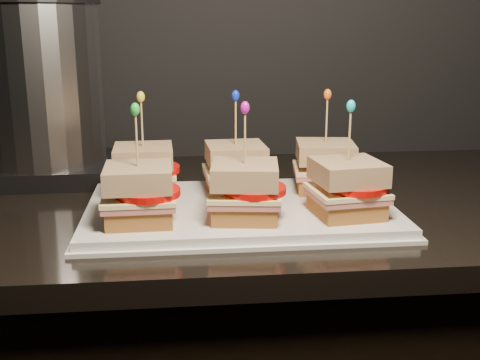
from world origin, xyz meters
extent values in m
cube|color=black|center=(0.77, 1.69, 0.89)|extent=(2.42, 0.63, 0.03)
cube|color=white|center=(0.44, 1.59, 0.92)|extent=(0.44, 0.28, 0.02)
cube|color=white|center=(0.44, 1.59, 0.91)|extent=(0.46, 0.29, 0.01)
cube|color=#653113|center=(0.30, 1.66, 0.94)|extent=(0.09, 0.09, 0.02)
cube|color=#B45D55|center=(0.30, 1.66, 0.96)|extent=(0.10, 0.09, 0.01)
cube|color=#FFE7A0|center=(0.30, 1.66, 0.96)|extent=(0.10, 0.10, 0.01)
cylinder|color=red|center=(0.32, 1.65, 0.97)|extent=(0.09, 0.09, 0.01)
cube|color=#65300D|center=(0.30, 1.66, 0.99)|extent=(0.09, 0.09, 0.03)
cylinder|color=tan|center=(0.30, 1.66, 1.04)|extent=(0.00, 0.00, 0.09)
ellipsoid|color=yellow|center=(0.30, 1.66, 1.08)|extent=(0.01, 0.01, 0.02)
cube|color=#653113|center=(0.44, 1.66, 0.94)|extent=(0.09, 0.09, 0.02)
cube|color=#B45D55|center=(0.44, 1.66, 0.96)|extent=(0.10, 0.10, 0.01)
cube|color=#FFE7A0|center=(0.44, 1.66, 0.96)|extent=(0.10, 0.10, 0.01)
cylinder|color=red|center=(0.46, 1.65, 0.97)|extent=(0.09, 0.09, 0.01)
cube|color=#65300D|center=(0.44, 1.66, 0.99)|extent=(0.09, 0.09, 0.03)
cylinder|color=tan|center=(0.44, 1.66, 1.04)|extent=(0.00, 0.00, 0.09)
ellipsoid|color=#0F28CD|center=(0.44, 1.66, 1.08)|extent=(0.01, 0.01, 0.02)
cube|color=#653113|center=(0.59, 1.66, 0.94)|extent=(0.10, 0.10, 0.02)
cube|color=#B45D55|center=(0.59, 1.66, 0.96)|extent=(0.11, 0.10, 0.01)
cube|color=#FFE7A0|center=(0.59, 1.66, 0.96)|extent=(0.11, 0.10, 0.01)
cylinder|color=red|center=(0.60, 1.65, 0.97)|extent=(0.09, 0.09, 0.01)
cube|color=#65300D|center=(0.59, 1.66, 0.99)|extent=(0.10, 0.10, 0.03)
cylinder|color=tan|center=(0.59, 1.66, 1.04)|extent=(0.00, 0.00, 0.09)
ellipsoid|color=orange|center=(0.59, 1.66, 1.08)|extent=(0.01, 0.01, 0.02)
cube|color=#653113|center=(0.30, 1.53, 0.94)|extent=(0.09, 0.09, 0.02)
cube|color=#B45D55|center=(0.30, 1.53, 0.96)|extent=(0.10, 0.09, 0.01)
cube|color=#FFE7A0|center=(0.30, 1.53, 0.96)|extent=(0.10, 0.10, 0.01)
cylinder|color=red|center=(0.32, 1.52, 0.97)|extent=(0.09, 0.09, 0.01)
cube|color=#65300D|center=(0.30, 1.53, 0.99)|extent=(0.09, 0.09, 0.03)
cylinder|color=tan|center=(0.30, 1.53, 1.04)|extent=(0.00, 0.00, 0.09)
ellipsoid|color=green|center=(0.30, 1.53, 1.08)|extent=(0.01, 0.01, 0.02)
cube|color=#653113|center=(0.44, 1.53, 0.94)|extent=(0.10, 0.10, 0.02)
cube|color=#B45D55|center=(0.44, 1.53, 0.96)|extent=(0.11, 0.10, 0.01)
cube|color=#FFE7A0|center=(0.44, 1.53, 0.96)|extent=(0.11, 0.10, 0.01)
cylinder|color=red|center=(0.46, 1.52, 0.97)|extent=(0.09, 0.09, 0.01)
cube|color=#65300D|center=(0.44, 1.53, 0.99)|extent=(0.10, 0.10, 0.03)
cylinder|color=tan|center=(0.44, 1.53, 1.04)|extent=(0.00, 0.00, 0.09)
ellipsoid|color=#D00FB4|center=(0.44, 1.53, 1.08)|extent=(0.01, 0.01, 0.02)
cube|color=#653113|center=(0.59, 1.53, 0.94)|extent=(0.10, 0.10, 0.02)
cube|color=#B45D55|center=(0.59, 1.53, 0.96)|extent=(0.11, 0.10, 0.01)
cube|color=#FFE7A0|center=(0.59, 1.53, 0.96)|extent=(0.11, 0.10, 0.01)
cylinder|color=red|center=(0.60, 1.52, 0.97)|extent=(0.09, 0.09, 0.01)
cube|color=#65300D|center=(0.59, 1.53, 0.99)|extent=(0.10, 0.10, 0.03)
cylinder|color=tan|center=(0.59, 1.53, 1.04)|extent=(0.00, 0.00, 0.09)
ellipsoid|color=#16C4C6|center=(0.59, 1.53, 1.08)|extent=(0.01, 0.01, 0.02)
cube|color=#262628|center=(0.12, 1.85, 0.93)|extent=(0.26, 0.22, 0.03)
cylinder|color=silver|center=(0.12, 1.85, 1.08)|extent=(0.21, 0.21, 0.27)
camera|label=1|loc=(0.36, 0.75, 1.19)|focal=45.00mm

